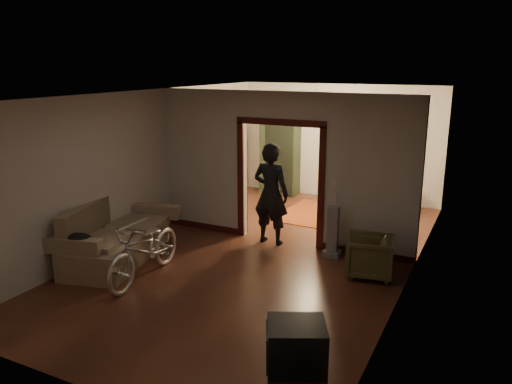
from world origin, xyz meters
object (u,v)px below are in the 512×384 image
Objects in this scene: sofa at (117,231)px; desk at (378,195)px; locker at (280,157)px; bicycle at (145,249)px; armchair at (369,256)px; person at (271,194)px.

desk is (3.30, 4.95, -0.16)m from sofa.
bicycle is at bearing -90.33° from locker.
locker reaches higher than armchair.
armchair is 0.38× the size of person.
bicycle is 2.60m from person.
locker is at bearing -179.87° from desk.
person is (2.01, 1.91, 0.44)m from sofa.
armchair is 0.38× the size of locker.
person reaches higher than desk.
locker is (-0.25, 5.77, 0.46)m from bicycle.
person is at bearing 59.67° from bicycle.
person reaches higher than sofa.
person is (-2.03, 0.67, 0.62)m from armchair.
locker is (-1.32, 3.44, -0.00)m from person.
desk is at bearing 60.55° from bicycle.
locker is at bearing -151.20° from armchair.
desk is (-0.74, 3.70, 0.03)m from armchair.
armchair is at bearing 22.49° from bicycle.
bicycle is 0.99× the size of locker.
person is at bearing -104.12° from desk.
sofa is at bearing 150.35° from bicycle.
person is 1.99× the size of desk.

